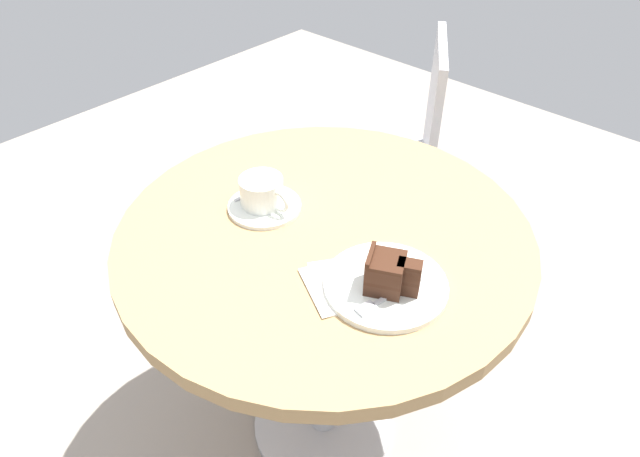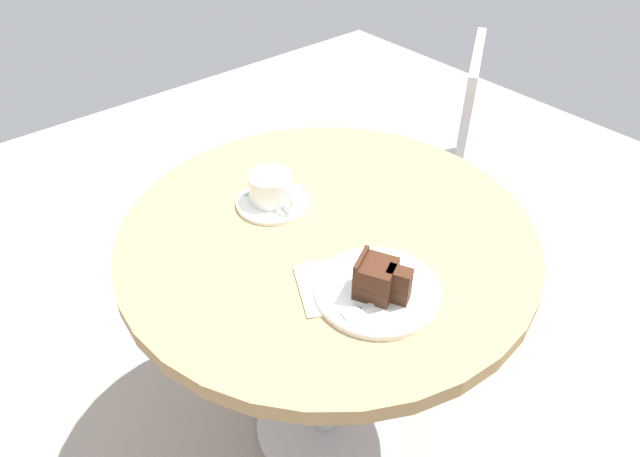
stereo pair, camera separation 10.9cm
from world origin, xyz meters
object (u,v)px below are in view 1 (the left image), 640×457
coffee_cup (262,191)px  teaspoon (260,190)px  saucer (265,206)px  cafe_chair (399,148)px  cake_slice (388,274)px  napkin (348,284)px  cake_plate (385,285)px  fork (382,300)px

coffee_cup → teaspoon: bearing=144.4°
saucer → cafe_chair: cafe_chair is taller
saucer → cake_slice: size_ratio=1.50×
napkin → cake_plate: bearing=36.1°
saucer → fork: bearing=-9.1°
saucer → cafe_chair: size_ratio=0.18×
teaspoon → napkin: teaspoon is taller
cake_plate → cake_slice: size_ratio=2.16×
coffee_cup → napkin: (0.29, -0.06, -0.04)m
fork → cafe_chair: (-0.49, 0.74, -0.22)m
cake_plate → fork: bearing=-60.3°
teaspoon → fork: 0.41m
cake_plate → coffee_cup: bearing=177.0°
teaspoon → cake_plate: (0.38, -0.05, -0.01)m
coffee_cup → cake_slice: bearing=-4.4°
saucer → cafe_chair: (-0.13, 0.69, -0.21)m
saucer → cake_plate: (0.33, -0.02, 0.00)m
cake_slice → napkin: (-0.06, -0.03, -0.04)m
cake_slice → cafe_chair: bearing=123.6°
coffee_cup → fork: size_ratio=0.87×
teaspoon → cafe_chair: bearing=15.6°
saucer → cake_slice: 0.35m
cake_plate → napkin: 0.07m
coffee_cup → napkin: coffee_cup is taller
napkin → cafe_chair: bearing=118.9°
cafe_chair → saucer: bearing=-23.1°
saucer → cake_slice: cake_slice is taller
cake_slice → napkin: bearing=-154.3°
cake_plate → fork: (0.02, -0.04, 0.01)m
saucer → cake_plate: bearing=-2.9°
cafe_chair → teaspoon: bearing=-26.4°
cake_plate → napkin: (-0.05, -0.04, -0.00)m
saucer → cake_slice: bearing=-4.2°
teaspoon → cake_plate: 0.38m
cafe_chair → cake_slice: bearing=-0.2°
fork → coffee_cup: bearing=-87.2°
fork → cafe_chair: 0.92m
coffee_cup → cake_slice: cake_slice is taller
teaspoon → cake_slice: cake_slice is taller
coffee_cup → cake_plate: bearing=-3.0°
cake_plate → cafe_chair: cafe_chair is taller
coffee_cup → napkin: 0.29m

